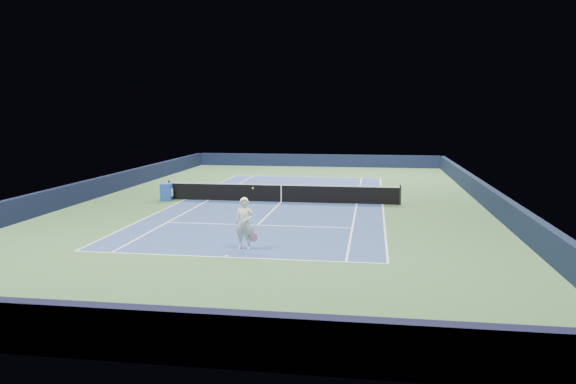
# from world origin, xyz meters

# --- Properties ---
(ground) EXTENTS (40.00, 40.00, 0.00)m
(ground) POSITION_xyz_m (0.00, 0.00, 0.00)
(ground) COLOR #365B31
(ground) RESTS_ON ground
(wall_far) EXTENTS (22.00, 0.35, 1.10)m
(wall_far) POSITION_xyz_m (0.00, 19.82, 0.55)
(wall_far) COLOR #111733
(wall_far) RESTS_ON ground
(wall_near) EXTENTS (22.00, 0.35, 1.10)m
(wall_near) POSITION_xyz_m (0.00, -19.82, 0.55)
(wall_near) COLOR black
(wall_near) RESTS_ON ground
(wall_right) EXTENTS (0.35, 40.00, 1.10)m
(wall_right) POSITION_xyz_m (10.82, 0.00, 0.55)
(wall_right) COLOR #101A32
(wall_right) RESTS_ON ground
(wall_left) EXTENTS (0.35, 40.00, 1.10)m
(wall_left) POSITION_xyz_m (-10.82, 0.00, 0.55)
(wall_left) COLOR black
(wall_left) RESTS_ON ground
(court_surface) EXTENTS (10.97, 23.77, 0.01)m
(court_surface) POSITION_xyz_m (0.00, 0.00, 0.00)
(court_surface) COLOR navy
(court_surface) RESTS_ON ground
(baseline_far) EXTENTS (10.97, 0.08, 0.00)m
(baseline_far) POSITION_xyz_m (0.00, 11.88, 0.01)
(baseline_far) COLOR white
(baseline_far) RESTS_ON ground
(baseline_near) EXTENTS (10.97, 0.08, 0.00)m
(baseline_near) POSITION_xyz_m (0.00, -11.88, 0.01)
(baseline_near) COLOR white
(baseline_near) RESTS_ON ground
(sideline_doubles_right) EXTENTS (0.08, 23.77, 0.00)m
(sideline_doubles_right) POSITION_xyz_m (5.49, 0.00, 0.01)
(sideline_doubles_right) COLOR white
(sideline_doubles_right) RESTS_ON ground
(sideline_doubles_left) EXTENTS (0.08, 23.77, 0.00)m
(sideline_doubles_left) POSITION_xyz_m (-5.49, 0.00, 0.01)
(sideline_doubles_left) COLOR white
(sideline_doubles_left) RESTS_ON ground
(sideline_singles_right) EXTENTS (0.08, 23.77, 0.00)m
(sideline_singles_right) POSITION_xyz_m (4.12, 0.00, 0.01)
(sideline_singles_right) COLOR white
(sideline_singles_right) RESTS_ON ground
(sideline_singles_left) EXTENTS (0.08, 23.77, 0.00)m
(sideline_singles_left) POSITION_xyz_m (-4.12, 0.00, 0.01)
(sideline_singles_left) COLOR white
(sideline_singles_left) RESTS_ON ground
(service_line_far) EXTENTS (8.23, 0.08, 0.00)m
(service_line_far) POSITION_xyz_m (0.00, 6.40, 0.01)
(service_line_far) COLOR white
(service_line_far) RESTS_ON ground
(service_line_near) EXTENTS (8.23, 0.08, 0.00)m
(service_line_near) POSITION_xyz_m (0.00, -6.40, 0.01)
(service_line_near) COLOR white
(service_line_near) RESTS_ON ground
(center_service_line) EXTENTS (0.08, 12.80, 0.00)m
(center_service_line) POSITION_xyz_m (0.00, 0.00, 0.01)
(center_service_line) COLOR white
(center_service_line) RESTS_ON ground
(center_mark_far) EXTENTS (0.08, 0.30, 0.00)m
(center_mark_far) POSITION_xyz_m (0.00, 11.73, 0.01)
(center_mark_far) COLOR white
(center_mark_far) RESTS_ON ground
(center_mark_near) EXTENTS (0.08, 0.30, 0.00)m
(center_mark_near) POSITION_xyz_m (0.00, -11.73, 0.01)
(center_mark_near) COLOR white
(center_mark_near) RESTS_ON ground
(tennis_net) EXTENTS (12.90, 0.10, 1.07)m
(tennis_net) POSITION_xyz_m (0.00, 0.00, 0.50)
(tennis_net) COLOR black
(tennis_net) RESTS_ON ground
(sponsor_cube) EXTENTS (0.64, 0.60, 0.95)m
(sponsor_cube) POSITION_xyz_m (-6.40, -0.49, 0.48)
(sponsor_cube) COLOR #1B45A6
(sponsor_cube) RESTS_ON ground
(tennis_player) EXTENTS (0.85, 1.29, 2.12)m
(tennis_player) POSITION_xyz_m (0.41, -10.64, 0.94)
(tennis_player) COLOR silver
(tennis_player) RESTS_ON ground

